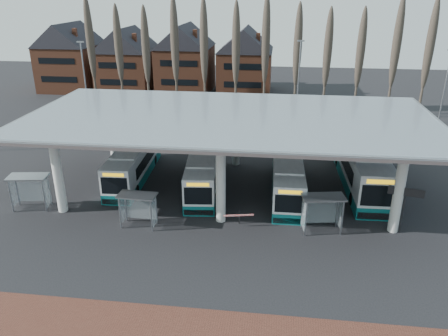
# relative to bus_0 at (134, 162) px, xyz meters

# --- Properties ---
(ground) EXTENTS (140.00, 140.00, 0.00)m
(ground) POSITION_rel_bus_0_xyz_m (8.57, -9.30, -1.43)
(ground) COLOR black
(ground) RESTS_ON ground
(station_canopy) EXTENTS (32.00, 16.00, 6.34)m
(station_canopy) POSITION_rel_bus_0_xyz_m (8.57, -1.30, 4.25)
(station_canopy) COLOR silver
(station_canopy) RESTS_ON ground
(poplar_row) EXTENTS (45.10, 1.10, 14.50)m
(poplar_row) POSITION_rel_bus_0_xyz_m (8.57, 23.70, 7.34)
(poplar_row) COLOR #473D33
(poplar_row) RESTS_ON ground
(townhouse_row) EXTENTS (36.80, 10.30, 12.25)m
(townhouse_row) POSITION_rel_bus_0_xyz_m (-7.18, 34.70, 4.50)
(townhouse_row) COLOR brown
(townhouse_row) RESTS_ON ground
(lamp_post_a) EXTENTS (0.80, 0.16, 10.17)m
(lamp_post_a) POSITION_rel_bus_0_xyz_m (-9.43, 12.70, 3.90)
(lamp_post_a) COLOR slate
(lamp_post_a) RESTS_ON ground
(lamp_post_b) EXTENTS (0.80, 0.16, 10.17)m
(lamp_post_b) POSITION_rel_bus_0_xyz_m (14.57, 16.70, 3.90)
(lamp_post_b) COLOR slate
(lamp_post_b) RESTS_ON ground
(lamp_post_c) EXTENTS (0.80, 0.16, 10.17)m
(lamp_post_c) POSITION_rel_bus_0_xyz_m (28.57, 10.70, 3.90)
(lamp_post_c) COLOR slate
(lamp_post_c) RESTS_ON ground
(bus_0) EXTENTS (2.84, 11.04, 3.04)m
(bus_0) POSITION_rel_bus_0_xyz_m (0.00, 0.00, 0.00)
(bus_0) COLOR silver
(bus_0) RESTS_ON ground
(bus_1) EXTENTS (3.41, 11.06, 3.02)m
(bus_1) POSITION_rel_bus_0_xyz_m (6.32, -0.97, -0.01)
(bus_1) COLOR silver
(bus_1) RESTS_ON ground
(bus_2) EXTENTS (2.49, 10.95, 3.03)m
(bus_2) POSITION_rel_bus_0_xyz_m (13.33, -1.38, -0.00)
(bus_2) COLOR silver
(bus_2) RESTS_ON ground
(bus_3) EXTENTS (3.11, 13.10, 3.62)m
(bus_3) POSITION_rel_bus_0_xyz_m (19.50, 1.06, 0.27)
(bus_3) COLOR silver
(bus_3) RESTS_ON ground
(shelter_0) EXTENTS (3.06, 1.85, 2.68)m
(shelter_0) POSITION_rel_bus_0_xyz_m (-5.94, -6.54, 0.51)
(shelter_0) COLOR gray
(shelter_0) RESTS_ON ground
(shelter_1) EXTENTS (2.72, 1.47, 2.46)m
(shelter_1) POSITION_rel_bus_0_xyz_m (2.96, -8.16, 0.35)
(shelter_1) COLOR gray
(shelter_1) RESTS_ON ground
(shelter_2) EXTENTS (3.07, 1.90, 2.66)m
(shelter_2) POSITION_rel_bus_0_xyz_m (15.59, -7.31, 0.50)
(shelter_2) COLOR gray
(shelter_2) RESTS_ON ground
(info_sign_0) EXTENTS (2.25, 0.63, 3.39)m
(info_sign_0) POSITION_rel_bus_0_xyz_m (20.98, -7.01, 1.41)
(info_sign_0) COLOR black
(info_sign_0) RESTS_ON ground
(barrier) EXTENTS (2.09, 0.77, 1.06)m
(barrier) POSITION_rel_bus_0_xyz_m (9.93, -7.45, -0.61)
(barrier) COLOR black
(barrier) RESTS_ON ground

